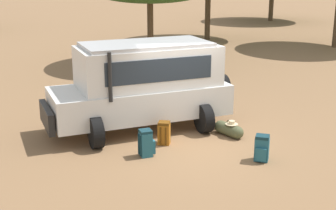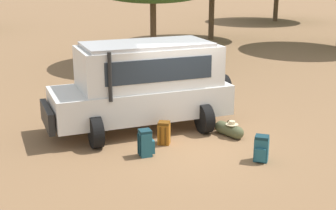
% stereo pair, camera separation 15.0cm
% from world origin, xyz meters
% --- Properties ---
extents(ground_plane, '(320.00, 320.00, 0.00)m').
position_xyz_m(ground_plane, '(0.00, 0.00, 0.00)').
color(ground_plane, olive).
extents(safari_vehicle, '(5.47, 3.50, 2.44)m').
position_xyz_m(safari_vehicle, '(-1.08, 1.49, 1.29)').
color(safari_vehicle, silver).
rests_on(safari_vehicle, ground_plane).
extents(backpack_beside_front_wheel, '(0.41, 0.44, 0.63)m').
position_xyz_m(backpack_beside_front_wheel, '(1.47, -1.22, 0.30)').
color(backpack_beside_front_wheel, '#235B6B').
rests_on(backpack_beside_front_wheel, ground_plane).
extents(backpack_cluster_center, '(0.36, 0.42, 0.61)m').
position_xyz_m(backpack_cluster_center, '(-0.67, 0.16, 0.29)').
color(backpack_cluster_center, '#B26619').
rests_on(backpack_cluster_center, ground_plane).
extents(backpack_near_rear_wheel, '(0.42, 0.36, 0.66)m').
position_xyz_m(backpack_near_rear_wheel, '(-1.20, -0.57, 0.32)').
color(backpack_near_rear_wheel, '#235B6B').
rests_on(backpack_near_rear_wheel, ground_plane).
extents(duffel_bag_low_black_case, '(0.66, 0.88, 0.45)m').
position_xyz_m(duffel_bag_low_black_case, '(1.15, 0.55, 0.18)').
color(duffel_bag_low_black_case, '#4C5133').
rests_on(duffel_bag_low_black_case, ground_plane).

